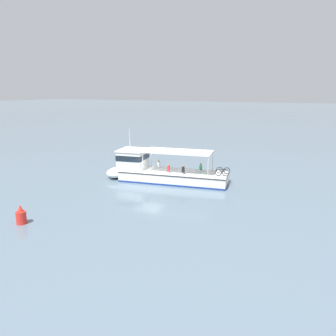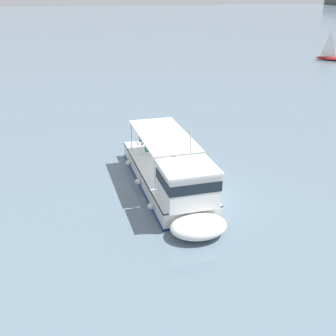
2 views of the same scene
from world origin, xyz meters
name	(u,v)px [view 1 (image 1 of 2)]	position (x,y,z in m)	size (l,w,h in m)	color
ground_plane	(149,183)	(0.00, 0.00, 0.00)	(400.00, 400.00, 0.00)	slate
ferry_main	(159,171)	(-0.42, -1.32, 1.02)	(13.03, 4.78, 5.32)	white
channel_buoy	(21,216)	(3.61, 12.48, 0.57)	(0.70, 0.70, 1.40)	red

